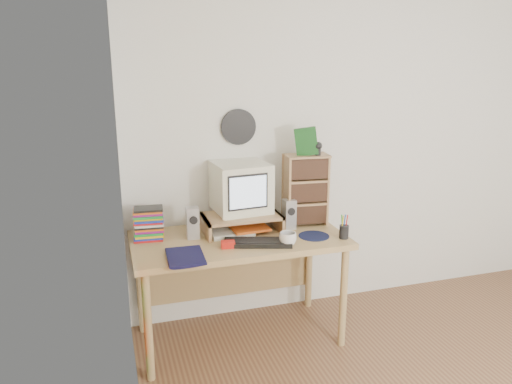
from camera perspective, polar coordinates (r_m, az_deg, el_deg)
back_wall at (r=3.89m, az=11.31°, el=5.27°), size 3.50×0.00×3.50m
left_wall at (r=1.75m, az=-13.16°, el=-7.28°), size 0.00×3.50×3.50m
curtain at (r=2.24m, az=-12.94°, el=-4.97°), size 0.00×2.20×2.20m
wall_disc at (r=3.50m, az=-2.02°, el=7.44°), size 0.25×0.02×0.25m
desk at (r=3.42m, az=-2.25°, el=-6.92°), size 1.40×0.70×0.75m
monitor_riser at (r=3.39m, az=-1.63°, el=-3.02°), size 0.52×0.30×0.12m
crt_monitor at (r=3.38m, az=-1.54°, el=0.39°), size 0.38×0.38×0.34m
speaker_left at (r=3.29m, az=-7.27°, el=-3.51°), size 0.08×0.08×0.21m
speaker_right at (r=3.45m, az=3.80°, el=-2.54°), size 0.08×0.08×0.21m
keyboard at (r=3.18m, az=0.24°, el=-5.80°), size 0.45×0.26×0.03m
dvd_stack at (r=3.31m, az=-12.18°, el=-3.19°), size 0.19×0.15×0.26m
cd_rack at (r=3.51m, az=5.74°, el=0.24°), size 0.32×0.19×0.50m
mug at (r=3.16m, az=3.66°, el=-5.38°), size 0.11×0.11×0.09m
diary at (r=2.98m, az=-10.15°, el=-7.27°), size 0.27×0.21×0.05m
mousepad at (r=3.35m, az=6.63°, el=-5.01°), size 0.26×0.26×0.00m
pen_cup at (r=3.32m, az=10.03°, el=-4.22°), size 0.07×0.07×0.12m
papers at (r=3.38m, az=-2.14°, el=-4.40°), size 0.30×0.23×0.04m
red_box at (r=3.14m, az=-3.22°, el=-6.01°), size 0.09×0.07×0.04m
game_box at (r=3.42m, az=5.75°, el=5.76°), size 0.15×0.08×0.19m
webcam at (r=3.44m, az=7.11°, el=4.95°), size 0.06×0.06×0.09m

